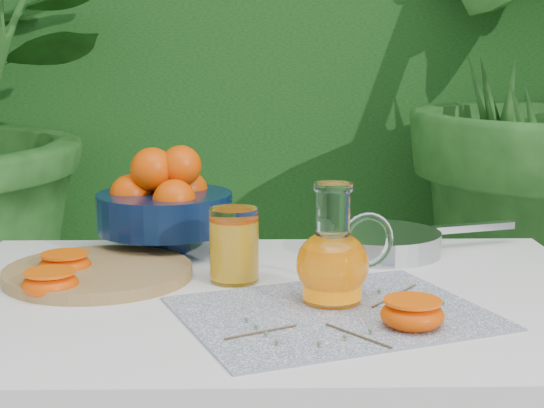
{
  "coord_description": "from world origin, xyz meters",
  "views": [
    {
      "loc": [
        0.05,
        -1.22,
        1.11
      ],
      "look_at": [
        0.07,
        -0.02,
        0.88
      ],
      "focal_mm": 55.0,
      "sensor_mm": 36.0,
      "label": 1
    }
  ],
  "objects_px": {
    "fruit_bowl": "(164,203)",
    "saute_pan": "(381,241)",
    "white_table": "(272,346)",
    "juice_pitcher": "(334,261)",
    "cutting_board": "(98,273)"
  },
  "relations": [
    {
      "from": "fruit_bowl",
      "to": "saute_pan",
      "type": "xyz_separation_m",
      "value": [
        0.38,
        -0.03,
        -0.06
      ]
    },
    {
      "from": "white_table",
      "to": "saute_pan",
      "type": "distance_m",
      "value": 0.32
    },
    {
      "from": "fruit_bowl",
      "to": "juice_pitcher",
      "type": "height_order",
      "value": "fruit_bowl"
    },
    {
      "from": "fruit_bowl",
      "to": "saute_pan",
      "type": "height_order",
      "value": "fruit_bowl"
    },
    {
      "from": "cutting_board",
      "to": "fruit_bowl",
      "type": "bearing_deg",
      "value": 64.97
    },
    {
      "from": "juice_pitcher",
      "to": "cutting_board",
      "type": "bearing_deg",
      "value": 158.84
    },
    {
      "from": "cutting_board",
      "to": "juice_pitcher",
      "type": "bearing_deg",
      "value": -21.16
    },
    {
      "from": "white_table",
      "to": "saute_pan",
      "type": "height_order",
      "value": "saute_pan"
    },
    {
      "from": "white_table",
      "to": "juice_pitcher",
      "type": "height_order",
      "value": "juice_pitcher"
    },
    {
      "from": "white_table",
      "to": "fruit_bowl",
      "type": "relative_size",
      "value": 3.19
    },
    {
      "from": "white_table",
      "to": "juice_pitcher",
      "type": "relative_size",
      "value": 5.91
    },
    {
      "from": "white_table",
      "to": "fruit_bowl",
      "type": "height_order",
      "value": "fruit_bowl"
    },
    {
      "from": "cutting_board",
      "to": "saute_pan",
      "type": "distance_m",
      "value": 0.49
    },
    {
      "from": "white_table",
      "to": "juice_pitcher",
      "type": "bearing_deg",
      "value": -32.29
    },
    {
      "from": "fruit_bowl",
      "to": "white_table",
      "type": "bearing_deg",
      "value": -54.92
    }
  ]
}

